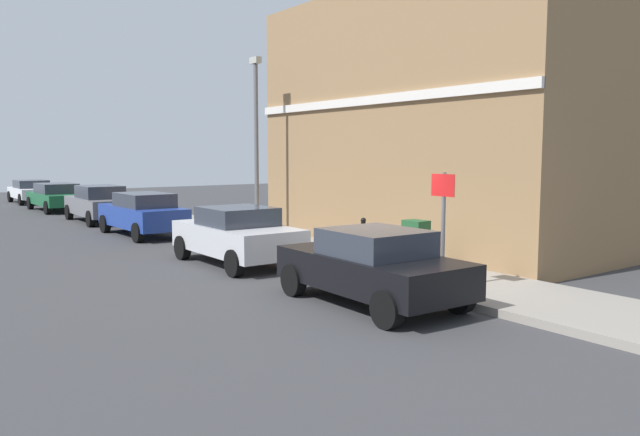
% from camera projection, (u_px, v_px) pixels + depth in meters
% --- Properties ---
extents(ground, '(80.00, 80.00, 0.00)m').
position_uv_depth(ground, '(360.00, 290.00, 12.71)').
color(ground, '#38383A').
extents(sidewalk, '(2.69, 30.00, 0.15)m').
position_uv_depth(sidewalk, '(280.00, 244.00, 18.60)').
color(sidewalk, gray).
rests_on(sidewalk, ground).
extents(corner_building, '(7.57, 10.87, 7.49)m').
position_uv_depth(corner_building, '(460.00, 124.00, 19.15)').
color(corner_building, olive).
rests_on(corner_building, ground).
extents(car_black, '(1.98, 3.94, 1.42)m').
position_uv_depth(car_black, '(373.00, 266.00, 11.42)').
color(car_black, black).
rests_on(car_black, ground).
extents(car_silver, '(1.92, 4.00, 1.47)m').
position_uv_depth(car_silver, '(237.00, 235.00, 15.61)').
color(car_silver, '#B7B7BC').
rests_on(car_silver, ground).
extents(car_blue, '(1.86, 4.26, 1.48)m').
position_uv_depth(car_blue, '(143.00, 213.00, 21.02)').
color(car_blue, navy).
rests_on(car_blue, ground).
extents(car_grey, '(1.86, 4.44, 1.51)m').
position_uv_depth(car_grey, '(99.00, 203.00, 25.23)').
color(car_grey, slate).
rests_on(car_grey, ground).
extents(car_green, '(2.04, 4.53, 1.36)m').
position_uv_depth(car_green, '(57.00, 196.00, 30.16)').
color(car_green, '#195933').
rests_on(car_green, ground).
extents(car_white, '(1.95, 4.12, 1.31)m').
position_uv_depth(car_white, '(31.00, 191.00, 34.89)').
color(car_white, silver).
rests_on(car_white, ground).
extents(utility_cabinet, '(0.46, 0.61, 1.15)m').
position_uv_depth(utility_cabinet, '(416.00, 247.00, 14.04)').
color(utility_cabinet, '#1E4C28').
rests_on(utility_cabinet, sidewalk).
extents(bollard_near_cabinet, '(0.14, 0.14, 1.04)m').
position_uv_depth(bollard_near_cabinet, '(363.00, 236.00, 15.68)').
color(bollard_near_cabinet, black).
rests_on(bollard_near_cabinet, sidewalk).
extents(street_sign, '(0.08, 0.60, 2.30)m').
position_uv_depth(street_sign, '(443.00, 213.00, 12.04)').
color(street_sign, '#59595B').
rests_on(street_sign, sidewalk).
extents(lamppost, '(0.20, 0.44, 5.72)m').
position_uv_depth(lamppost, '(256.00, 138.00, 19.77)').
color(lamppost, '#59595B').
rests_on(lamppost, sidewalk).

